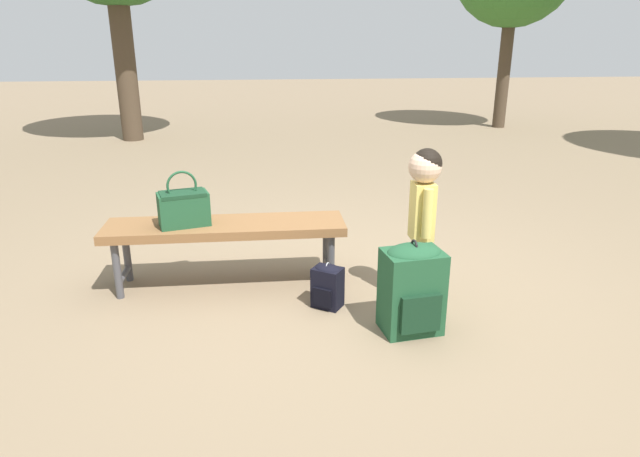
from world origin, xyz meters
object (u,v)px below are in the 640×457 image
(backpack_large, at_px, (412,286))
(backpack_small, at_px, (327,285))
(child_standing, at_px, (423,201))
(park_bench, at_px, (226,231))
(handbag, at_px, (184,207))

(backpack_large, relative_size, backpack_small, 1.87)
(child_standing, distance_m, backpack_small, 0.79)
(child_standing, bearing_deg, park_bench, 163.34)
(child_standing, xyz_separation_m, backpack_large, (-0.16, -0.39, -0.39))
(child_standing, distance_m, backpack_large, 0.57)
(park_bench, bearing_deg, backpack_large, -34.95)
(park_bench, height_order, child_standing, child_standing)
(park_bench, distance_m, handbag, 0.32)
(handbag, height_order, backpack_small, handbag)
(park_bench, relative_size, backpack_large, 2.85)
(handbag, xyz_separation_m, child_standing, (1.50, -0.36, 0.09))
(backpack_large, xyz_separation_m, backpack_small, (-0.44, 0.35, -0.13))
(park_bench, bearing_deg, handbag, -176.79)
(handbag, bearing_deg, park_bench, 3.21)
(park_bench, height_order, backpack_large, backpack_large)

